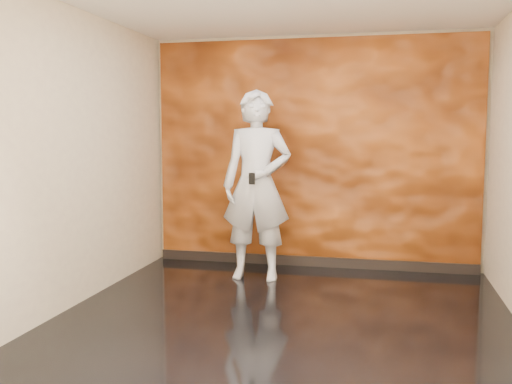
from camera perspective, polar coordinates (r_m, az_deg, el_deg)
name	(u,v)px	position (r m, az deg, el deg)	size (l,w,h in m)	color
room	(286,160)	(5.01, 3.05, 3.26)	(4.02, 4.02, 2.81)	black
feature_wall	(314,154)	(6.95, 5.80, 3.83)	(3.90, 0.06, 2.75)	#C35E1B
baseboard	(312,261)	(7.08, 5.64, -6.92)	(3.90, 0.04, 0.12)	black
man	(257,185)	(6.34, 0.08, 0.69)	(0.77, 0.50, 2.11)	#9A9EAA
phone	(252,179)	(6.05, -0.41, 1.35)	(0.07, 0.01, 0.13)	black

